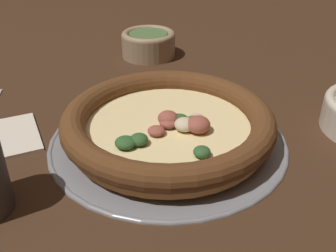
# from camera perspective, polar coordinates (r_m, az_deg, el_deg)

# --- Properties ---
(ground_plane) EXTENTS (3.00, 3.00, 0.00)m
(ground_plane) POSITION_cam_1_polar(r_m,az_deg,el_deg) (0.53, -0.00, -2.12)
(ground_plane) COLOR #3D2616
(pizza_tray) EXTENTS (0.32, 0.32, 0.01)m
(pizza_tray) POSITION_cam_1_polar(r_m,az_deg,el_deg) (0.53, -0.00, -1.77)
(pizza_tray) COLOR gray
(pizza_tray) RESTS_ON ground_plane
(pizza) EXTENTS (0.28, 0.28, 0.04)m
(pizza) POSITION_cam_1_polar(r_m,az_deg,el_deg) (0.51, 0.03, 0.45)
(pizza) COLOR #BC7F42
(pizza) RESTS_ON pizza_tray
(bowl_far) EXTENTS (0.11, 0.11, 0.05)m
(bowl_far) POSITION_cam_1_polar(r_m,az_deg,el_deg) (0.81, -2.85, 11.98)
(bowl_far) COLOR #9E8466
(bowl_far) RESTS_ON ground_plane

